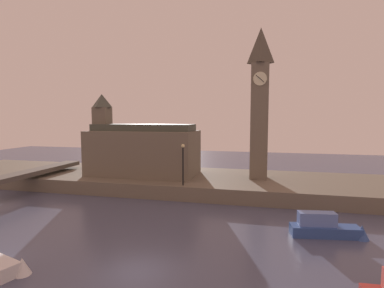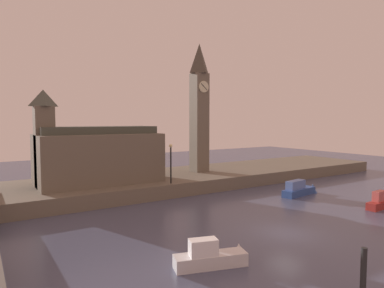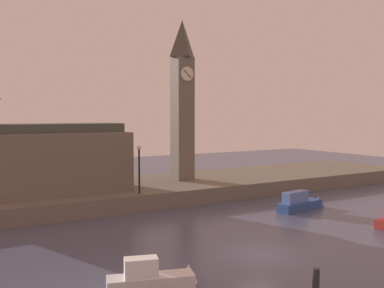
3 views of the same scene
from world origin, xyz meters
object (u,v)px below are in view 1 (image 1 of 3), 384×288
object	(u,v)px
clock_tower	(260,102)
streetlamp	(183,160)
boat_tour_blue	(330,228)
parliament_hall	(141,149)

from	to	relation	value
clock_tower	streetlamp	world-z (taller)	clock_tower
clock_tower	boat_tour_blue	world-z (taller)	clock_tower
streetlamp	boat_tour_blue	world-z (taller)	streetlamp
parliament_hall	boat_tour_blue	world-z (taller)	parliament_hall
parliament_hall	boat_tour_blue	size ratio (longest dim) A/B	2.36
boat_tour_blue	streetlamp	bearing A→B (deg)	151.39
clock_tower	parliament_hall	bearing A→B (deg)	-177.07
boat_tour_blue	parliament_hall	bearing A→B (deg)	148.70
parliament_hall	boat_tour_blue	xyz separation A→B (m)	(19.28, -11.72, -3.93)
streetlamp	clock_tower	bearing A→B (deg)	36.74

